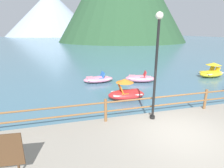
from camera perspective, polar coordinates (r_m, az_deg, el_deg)
ground_plane at (r=45.22m, az=-10.25°, el=11.20°), size 200.00×200.00×0.00m
dock_railing at (r=8.05m, az=14.80°, el=-5.55°), size 23.92×0.12×0.95m
lamp_post at (r=7.10m, az=13.90°, el=7.86°), size 0.28×0.28×4.18m
pedal_boat_0 at (r=14.34m, az=-4.41°, el=1.55°), size 2.43×1.33×0.81m
pedal_boat_1 at (r=14.56m, az=8.81°, el=1.78°), size 2.59×1.87×0.87m
pedal_boat_2 at (r=18.25m, az=28.97°, el=3.31°), size 2.64×1.68×1.26m
pedal_boat_3 at (r=10.71m, az=4.51°, el=-2.70°), size 2.25×1.26×1.26m
distant_peak at (r=153.85m, az=-18.49°, el=20.29°), size 67.60×67.60×32.81m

